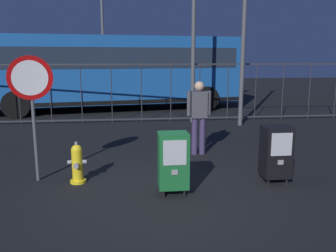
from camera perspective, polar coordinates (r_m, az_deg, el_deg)
name	(u,v)px	position (r m, az deg, el deg)	size (l,w,h in m)	color
ground_plane	(158,195)	(5.80, -1.64, -11.16)	(60.00, 60.00, 0.00)	black
fire_hydrant	(77,164)	(6.43, -14.55, -5.94)	(0.33, 0.32, 0.75)	yellow
newspaper_box_primary	(276,152)	(6.45, 17.17, -3.99)	(0.48, 0.42, 1.02)	black
newspaper_box_secondary	(173,160)	(5.66, 0.84, -5.59)	(0.48, 0.42, 1.02)	black
stop_sign	(31,92)	(6.52, -21.32, 5.11)	(0.71, 0.31, 2.23)	#4C4F54
pedestrian	(199,113)	(7.93, 5.04, 2.04)	(0.55, 0.22, 1.67)	#382D51
fence_barrier	(142,92)	(11.94, -4.33, 5.49)	(18.03, 0.04, 2.00)	#2D2D33
bus_near	(113,69)	(14.89, -8.88, 9.20)	(10.75, 4.00, 3.00)	#19519E
bus_far	(46,66)	(18.93, -19.17, 9.13)	(10.65, 3.37, 3.00)	#4C5156
street_light_far_right	(102,17)	(18.24, -10.66, 17.05)	(0.32, 0.32, 7.09)	#4C4F54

